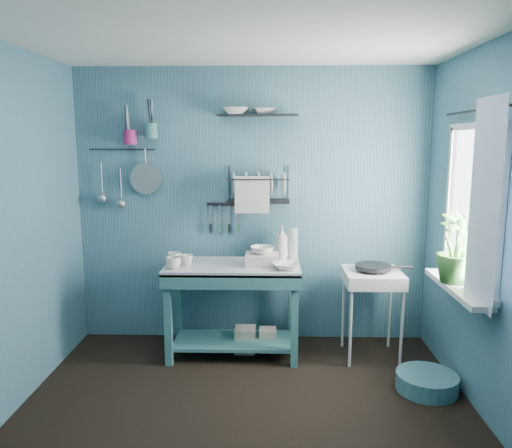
{
  "coord_description": "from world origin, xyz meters",
  "views": [
    {
      "loc": [
        0.16,
        -3.03,
        1.85
      ],
      "look_at": [
        0.05,
        0.85,
        1.2
      ],
      "focal_mm": 35.0,
      "sensor_mm": 36.0,
      "label": 1
    }
  ],
  "objects_px": {
    "potted_plant": "(456,248)",
    "water_bottle": "(293,243)",
    "work_counter": "(233,310)",
    "storage_tin_large": "(245,340)",
    "hotplate_stand": "(371,314)",
    "utensil_cup_teal": "(151,131)",
    "wash_tub": "(262,259)",
    "mug_mid": "(187,260)",
    "mug_right": "(174,258)",
    "frying_pan": "(373,267)",
    "utensil_cup_magenta": "(130,137)",
    "floor_basin": "(427,382)",
    "storage_tin_small": "(268,340)",
    "dish_rack": "(258,184)",
    "soap_bottle": "(282,243)",
    "colander": "(146,179)",
    "mug_left": "(173,263)"
  },
  "relations": [
    {
      "from": "potted_plant",
      "to": "water_bottle",
      "type": "bearing_deg",
      "value": 145.18
    },
    {
      "from": "work_counter",
      "to": "storage_tin_large",
      "type": "distance_m",
      "value": 0.31
    },
    {
      "from": "hotplate_stand",
      "to": "utensil_cup_teal",
      "type": "xyz_separation_m",
      "value": [
        -1.93,
        0.34,
        1.55
      ]
    },
    {
      "from": "work_counter",
      "to": "wash_tub",
      "type": "xyz_separation_m",
      "value": [
        0.25,
        -0.02,
        0.45
      ]
    },
    {
      "from": "water_bottle",
      "to": "storage_tin_large",
      "type": "xyz_separation_m",
      "value": [
        -0.42,
        -0.17,
        -0.84
      ]
    },
    {
      "from": "mug_mid",
      "to": "mug_right",
      "type": "height_order",
      "value": "mug_right"
    },
    {
      "from": "mug_right",
      "to": "utensil_cup_teal",
      "type": "height_order",
      "value": "utensil_cup_teal"
    },
    {
      "from": "frying_pan",
      "to": "utensil_cup_magenta",
      "type": "height_order",
      "value": "utensil_cup_magenta"
    },
    {
      "from": "work_counter",
      "to": "hotplate_stand",
      "type": "relative_size",
      "value": 1.5
    },
    {
      "from": "utensil_cup_magenta",
      "to": "floor_basin",
      "type": "distance_m",
      "value": 3.17
    },
    {
      "from": "storage_tin_small",
      "to": "mug_mid",
      "type": "bearing_deg",
      "value": -168.37
    },
    {
      "from": "dish_rack",
      "to": "storage_tin_large",
      "type": "bearing_deg",
      "value": -124.35
    },
    {
      "from": "work_counter",
      "to": "storage_tin_large",
      "type": "relative_size",
      "value": 5.19
    },
    {
      "from": "soap_bottle",
      "to": "potted_plant",
      "type": "distance_m",
      "value": 1.47
    },
    {
      "from": "floor_basin",
      "to": "work_counter",
      "type": "bearing_deg",
      "value": 157.72
    },
    {
      "from": "mug_mid",
      "to": "work_counter",
      "type": "bearing_deg",
      "value": 8.97
    },
    {
      "from": "floor_basin",
      "to": "soap_bottle",
      "type": "bearing_deg",
      "value": 142.94
    },
    {
      "from": "mug_right",
      "to": "colander",
      "type": "relative_size",
      "value": 0.44
    },
    {
      "from": "storage_tin_large",
      "to": "work_counter",
      "type": "bearing_deg",
      "value": -153.43
    },
    {
      "from": "mug_right",
      "to": "utensil_cup_magenta",
      "type": "xyz_separation_m",
      "value": [
        -0.43,
        0.32,
        1.02
      ]
    },
    {
      "from": "water_bottle",
      "to": "colander",
      "type": "xyz_separation_m",
      "value": [
        -1.33,
        0.13,
        0.56
      ]
    },
    {
      "from": "colander",
      "to": "water_bottle",
      "type": "bearing_deg",
      "value": -5.71
    },
    {
      "from": "mug_right",
      "to": "storage_tin_large",
      "type": "bearing_deg",
      "value": 4.76
    },
    {
      "from": "frying_pan",
      "to": "colander",
      "type": "xyz_separation_m",
      "value": [
        -2.0,
        0.37,
        0.71
      ]
    },
    {
      "from": "frying_pan",
      "to": "soap_bottle",
      "type": "bearing_deg",
      "value": 164.13
    },
    {
      "from": "soap_bottle",
      "to": "mug_right",
      "type": "bearing_deg",
      "value": -167.74
    },
    {
      "from": "water_bottle",
      "to": "hotplate_stand",
      "type": "bearing_deg",
      "value": -19.64
    },
    {
      "from": "floor_basin",
      "to": "mug_mid",
      "type": "bearing_deg",
      "value": 163.58
    },
    {
      "from": "wash_tub",
      "to": "soap_bottle",
      "type": "xyz_separation_m",
      "value": [
        0.17,
        0.22,
        0.1
      ]
    },
    {
      "from": "frying_pan",
      "to": "mug_mid",
      "type": "bearing_deg",
      "value": -178.48
    },
    {
      "from": "storage_tin_small",
      "to": "floor_basin",
      "type": "relative_size",
      "value": 0.44
    },
    {
      "from": "utensil_cup_magenta",
      "to": "mug_left",
      "type": "bearing_deg",
      "value": -47.06
    },
    {
      "from": "wash_tub",
      "to": "frying_pan",
      "type": "distance_m",
      "value": 0.94
    },
    {
      "from": "mug_mid",
      "to": "mug_left",
      "type": "bearing_deg",
      "value": -135.0
    },
    {
      "from": "water_bottle",
      "to": "hotplate_stand",
      "type": "xyz_separation_m",
      "value": [
        0.67,
        -0.24,
        -0.57
      ]
    },
    {
      "from": "dish_rack",
      "to": "frying_pan",
      "type": "bearing_deg",
      "value": -24.6
    },
    {
      "from": "soap_bottle",
      "to": "hotplate_stand",
      "type": "bearing_deg",
      "value": -15.87
    },
    {
      "from": "mug_mid",
      "to": "colander",
      "type": "bearing_deg",
      "value": 136.2
    },
    {
      "from": "water_bottle",
      "to": "hotplate_stand",
      "type": "distance_m",
      "value": 0.91
    },
    {
      "from": "mug_right",
      "to": "wash_tub",
      "type": "distance_m",
      "value": 0.75
    },
    {
      "from": "soap_bottle",
      "to": "utensil_cup_magenta",
      "type": "distance_m",
      "value": 1.64
    },
    {
      "from": "mug_right",
      "to": "colander",
      "type": "distance_m",
      "value": 0.81
    },
    {
      "from": "mug_mid",
      "to": "utensil_cup_magenta",
      "type": "height_order",
      "value": "utensil_cup_magenta"
    },
    {
      "from": "water_bottle",
      "to": "storage_tin_small",
      "type": "height_order",
      "value": "water_bottle"
    },
    {
      "from": "mug_left",
      "to": "frying_pan",
      "type": "xyz_separation_m",
      "value": [
        1.67,
        0.14,
        -0.06
      ]
    },
    {
      "from": "mug_right",
      "to": "floor_basin",
      "type": "distance_m",
      "value": 2.23
    },
    {
      "from": "work_counter",
      "to": "dish_rack",
      "type": "distance_m",
      "value": 1.12
    },
    {
      "from": "mug_right",
      "to": "water_bottle",
      "type": "height_order",
      "value": "water_bottle"
    },
    {
      "from": "soap_bottle",
      "to": "frying_pan",
      "type": "xyz_separation_m",
      "value": [
        0.77,
        -0.22,
        -0.16
      ]
    },
    {
      "from": "mug_left",
      "to": "floor_basin",
      "type": "height_order",
      "value": "mug_left"
    }
  ]
}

